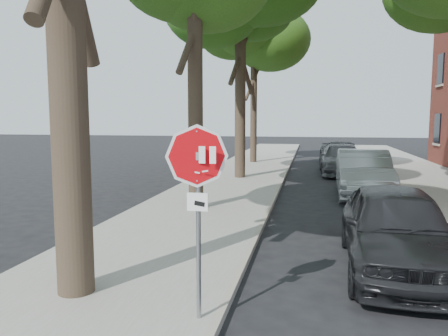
# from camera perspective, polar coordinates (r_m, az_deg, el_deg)

# --- Properties ---
(ground) EXTENTS (120.00, 120.00, 0.00)m
(ground) POSITION_cam_1_polar(r_m,az_deg,el_deg) (6.19, 3.45, -20.47)
(ground) COLOR black
(ground) RESTS_ON ground
(sidewalk_left) EXTENTS (4.00, 55.00, 0.12)m
(sidewalk_left) POSITION_cam_1_polar(r_m,az_deg,el_deg) (17.97, 0.75, -2.22)
(sidewalk_left) COLOR gray
(sidewalk_left) RESTS_ON ground
(curb_left) EXTENTS (0.12, 55.00, 0.13)m
(curb_left) POSITION_cam_1_polar(r_m,az_deg,el_deg) (17.71, 7.29, -2.38)
(curb_left) COLOR #9E9384
(curb_left) RESTS_ON ground
(curb_right) EXTENTS (0.12, 55.00, 0.13)m
(curb_right) POSITION_cam_1_polar(r_m,az_deg,el_deg) (17.97, 21.45, -2.66)
(curb_right) COLOR #9E9384
(curb_right) RESTS_ON ground
(stop_sign) EXTENTS (0.76, 0.34, 2.61)m
(stop_sign) POSITION_cam_1_polar(r_m,az_deg,el_deg) (5.69, -3.46, -2.16)
(stop_sign) COLOR gray
(stop_sign) RESTS_ON sidewalk_left
(tree_far) EXTENTS (5.29, 4.91, 9.33)m
(tree_far) POSITION_cam_1_polar(r_m,az_deg,el_deg) (27.15, 3.94, 15.91)
(tree_far) COLOR black
(tree_far) RESTS_ON sidewalk_left
(car_a) EXTENTS (2.00, 4.67, 1.57)m
(car_a) POSITION_cam_1_polar(r_m,az_deg,el_deg) (8.70, 21.57, -7.35)
(car_a) COLOR black
(car_a) RESTS_ON ground
(car_b) EXTENTS (1.87, 5.06, 1.65)m
(car_b) POSITION_cam_1_polar(r_m,az_deg,el_deg) (16.39, 17.71, -0.68)
(car_b) COLOR #9C9FA4
(car_b) RESTS_ON ground
(car_c) EXTENTS (2.12, 5.09, 1.47)m
(car_c) POSITION_cam_1_polar(r_m,az_deg,el_deg) (22.57, 15.05, 1.09)
(car_c) COLOR #4C4C51
(car_c) RESTS_ON ground
(car_d) EXTENTS (2.53, 4.98, 1.35)m
(car_d) POSITION_cam_1_polar(r_m,az_deg,el_deg) (27.82, 15.07, 1.96)
(car_d) COLOR black
(car_d) RESTS_ON ground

